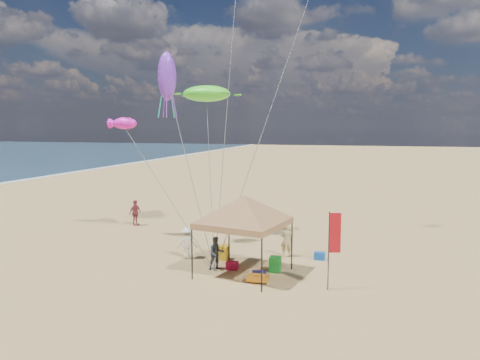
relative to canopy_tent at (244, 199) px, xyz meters
The scene contains 18 objects.
ground 3.63m from the canopy_tent, 147.73° to the right, with size 280.00×280.00×0.00m, color tan.
canopy_tent is the anchor object (origin of this frame).
feather_flag 4.33m from the canopy_tent, 12.76° to the right, with size 0.48×0.18×3.28m.
cooler_red 3.39m from the canopy_tent, 145.28° to the left, with size 0.54×0.38×0.38m, color #A70D2C.
cooler_blue 5.52m from the canopy_tent, 46.20° to the left, with size 0.54×0.38×0.38m, color #1449A5.
bag_navy 3.41m from the canopy_tent, 23.06° to the right, with size 0.36×0.36×0.60m, color #100C36.
bag_orange 5.06m from the canopy_tent, 122.36° to the left, with size 0.36×0.36×0.60m, color #FB580D.
chair_green 3.47m from the canopy_tent, 29.61° to the left, with size 0.50×0.50×0.70m, color #167921.
chair_yellow 3.99m from the canopy_tent, 130.61° to the left, with size 0.50×0.50×0.70m, color yellow.
crate_grey 3.48m from the canopy_tent, 45.22° to the right, with size 0.34×0.30×0.28m, color slate.
beach_cart 3.52m from the canopy_tent, 45.61° to the right, with size 0.90×0.50×0.24m, color #C47615.
person_near_a 4.44m from the canopy_tent, 67.89° to the left, with size 0.63×0.41×1.71m, color tan.
person_near_b 3.05m from the canopy_tent, 168.68° to the left, with size 0.76×0.59×1.56m, color #343C47.
person_near_c 4.60m from the canopy_tent, 155.49° to the left, with size 1.05×0.61×1.63m, color silver.
person_far_a 12.73m from the canopy_tent, 141.79° to the left, with size 1.02×0.43×1.75m, color #993B42.
turtle_kite 9.64m from the canopy_tent, 121.81° to the left, with size 2.94×2.35×0.98m, color #48F72F.
fish_kite 10.30m from the canopy_tent, 151.69° to the left, with size 1.55×0.77×0.69m, color #FF18D7.
squid_kite 8.85m from the canopy_tent, 145.02° to the left, with size 1.01×1.01×2.63m, color #7C33D8.
Camera 1 is at (6.31, -18.65, 6.70)m, focal length 33.95 mm.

